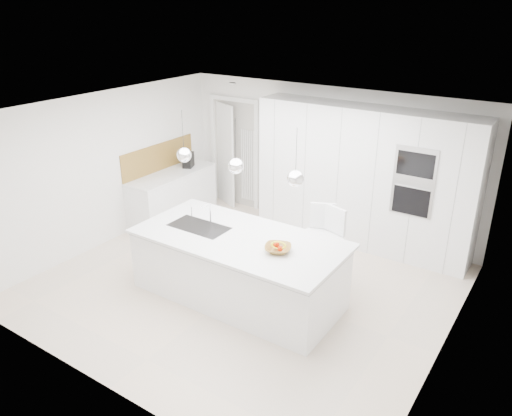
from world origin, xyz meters
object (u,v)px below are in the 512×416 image
Objects in this scene: espresso_machine at (188,160)px; bar_stool_left at (317,244)px; bar_stool_right at (329,250)px; island_base at (238,269)px; fruit_bowl at (278,249)px.

espresso_machine is 3.38m from bar_stool_left.
bar_stool_right is at bearing -40.48° from bar_stool_left.
bar_stool_right is (0.90, 0.94, 0.15)m from island_base.
bar_stool_left reaches higher than island_base.
espresso_machine is 0.24× the size of bar_stool_left.
bar_stool_right is (0.22, -0.06, 0.01)m from bar_stool_left.
fruit_bowl is 1.06m from bar_stool_right.
bar_stool_right is at bearing -40.14° from espresso_machine.
bar_stool_right reaches higher than island_base.
bar_stool_left is at bearing 55.89° from island_base.
bar_stool_left is (0.03, 1.02, -0.36)m from fruit_bowl.
espresso_machine reaches higher than island_base.
island_base is at bearing -148.43° from bar_stool_left.
fruit_bowl is 1.23× the size of espresso_machine.
bar_stool_left is at bearing -178.38° from bar_stool_right.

